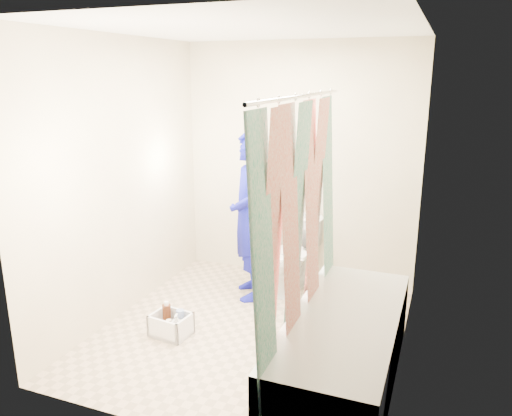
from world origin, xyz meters
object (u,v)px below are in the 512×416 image
at_px(bathtub, 343,347).
at_px(cleaning_caddy, 172,326).
at_px(toilet, 292,255).
at_px(plumber, 250,217).

xyz_separation_m(bathtub, cleaning_caddy, (-1.43, 0.12, -0.18)).
xyz_separation_m(bathtub, toilet, (-0.80, 1.37, 0.09)).
bearing_deg(plumber, cleaning_caddy, -47.69).
xyz_separation_m(toilet, cleaning_caddy, (-0.63, -1.25, -0.27)).
height_order(plumber, cleaning_caddy, plumber).
bearing_deg(toilet, plumber, -129.69).
relative_size(bathtub, cleaning_caddy, 5.25).
bearing_deg(toilet, cleaning_caddy, -109.04).
distance_m(bathtub, toilet, 1.59).
bearing_deg(bathtub, toilet, 120.15).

